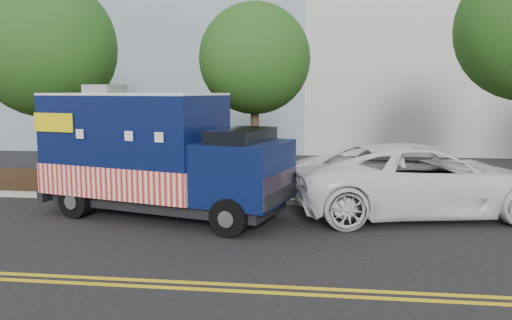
# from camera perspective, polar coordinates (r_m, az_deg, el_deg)

# --- Properties ---
(ground) EXTENTS (120.00, 120.00, 0.00)m
(ground) POSITION_cam_1_polar(r_m,az_deg,el_deg) (12.64, -5.29, -6.23)
(ground) COLOR black
(ground) RESTS_ON ground
(curb) EXTENTS (120.00, 0.18, 0.15)m
(curb) POSITION_cam_1_polar(r_m,az_deg,el_deg) (13.96, -4.05, -4.55)
(curb) COLOR #9E9E99
(curb) RESTS_ON ground
(mulch_strip) EXTENTS (120.00, 4.00, 0.15)m
(mulch_strip) POSITION_cam_1_polar(r_m,az_deg,el_deg) (15.98, -2.60, -2.94)
(mulch_strip) COLOR black
(mulch_strip) RESTS_ON ground
(centerline_near) EXTENTS (120.00, 0.10, 0.01)m
(centerline_near) POSITION_cam_1_polar(r_m,az_deg,el_deg) (8.55, -11.86, -13.34)
(centerline_near) COLOR gold
(centerline_near) RESTS_ON ground
(centerline_far) EXTENTS (120.00, 0.10, 0.01)m
(centerline_far) POSITION_cam_1_polar(r_m,az_deg,el_deg) (8.33, -12.44, -13.94)
(centerline_far) COLOR gold
(centerline_far) RESTS_ON ground
(tree_a) EXTENTS (4.52, 4.52, 6.73)m
(tree_a) POSITION_cam_1_polar(r_m,az_deg,el_deg) (17.76, -22.89, 11.76)
(tree_a) COLOR #38281C
(tree_a) RESTS_ON ground
(tree_b) EXTENTS (3.37, 3.37, 5.74)m
(tree_b) POSITION_cam_1_polar(r_m,az_deg,el_deg) (15.42, -0.15, 11.46)
(tree_b) COLOR #38281C
(tree_b) RESTS_ON ground
(sign_post) EXTENTS (0.06, 0.06, 2.40)m
(sign_post) POSITION_cam_1_polar(r_m,az_deg,el_deg) (16.10, -21.77, 0.63)
(sign_post) COLOR #473828
(sign_post) RESTS_ON ground
(food_truck) EXTENTS (6.50, 3.79, 3.24)m
(food_truck) POSITION_cam_1_polar(r_m,az_deg,el_deg) (12.57, -11.56, 0.36)
(food_truck) COLOR black
(food_truck) RESTS_ON ground
(white_car) EXTENTS (6.89, 4.23, 1.78)m
(white_car) POSITION_cam_1_polar(r_m,az_deg,el_deg) (13.09, 18.32, -2.13)
(white_car) COLOR white
(white_car) RESTS_ON ground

